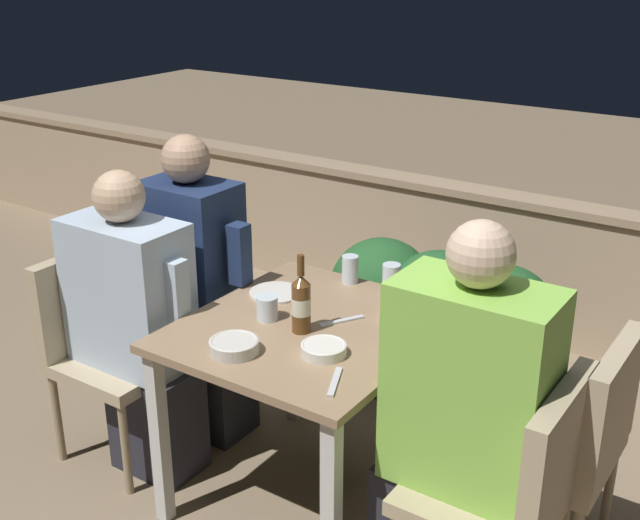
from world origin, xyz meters
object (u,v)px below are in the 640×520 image
at_px(person_navy_jumper, 199,288).
at_px(chair_right_near, 517,481).
at_px(chair_right_far, 573,433).
at_px(beer_bottle, 301,303).
at_px(chair_left_far, 167,307).
at_px(person_blue_shirt, 137,327).
at_px(potted_plant, 168,270).
at_px(person_green_blouse, 458,423).
at_px(chair_left_near, 104,335).

distance_m(person_navy_jumper, chair_right_near, 1.51).
bearing_deg(person_navy_jumper, chair_right_near, -11.49).
bearing_deg(chair_right_far, beer_bottle, -165.63).
distance_m(chair_left_far, chair_right_far, 1.73).
height_order(person_blue_shirt, potted_plant, person_blue_shirt).
xyz_separation_m(person_navy_jumper, person_green_blouse, (1.28, -0.30, -0.01)).
bearing_deg(person_blue_shirt, potted_plant, 128.36).
bearing_deg(person_blue_shirt, chair_left_far, 117.95).
xyz_separation_m(chair_left_near, chair_right_near, (1.70, 0.03, 0.00)).
height_order(chair_left_far, beer_bottle, beer_bottle).
xyz_separation_m(chair_right_near, beer_bottle, (-0.83, 0.10, 0.31)).
relative_size(chair_left_far, potted_plant, 1.27).
height_order(chair_left_far, chair_right_far, same).
bearing_deg(chair_right_near, chair_right_far, 80.20).
bearing_deg(person_green_blouse, chair_right_far, 52.57).
distance_m(chair_left_far, person_navy_jumper, 0.24).
bearing_deg(beer_bottle, person_blue_shirt, -169.06).
height_order(person_navy_jumper, chair_right_near, person_navy_jumper).
xyz_separation_m(person_blue_shirt, person_green_blouse, (1.30, 0.03, 0.03)).
xyz_separation_m(chair_left_near, beer_bottle, (0.87, 0.13, 0.31)).
distance_m(person_green_blouse, beer_bottle, 0.67).
xyz_separation_m(person_green_blouse, potted_plant, (-1.95, 0.79, -0.23)).
bearing_deg(potted_plant, person_green_blouse, -22.02).
bearing_deg(person_navy_jumper, potted_plant, 143.80).
bearing_deg(chair_left_far, person_navy_jumper, 0.00).
bearing_deg(chair_right_near, potted_plant, 159.82).
distance_m(chair_left_near, beer_bottle, 0.93).
height_order(chair_left_near, person_navy_jumper, person_navy_jumper).
xyz_separation_m(chair_left_far, beer_bottle, (0.84, -0.20, 0.31)).
bearing_deg(chair_right_near, person_green_blouse, 180.00).
bearing_deg(chair_right_far, chair_right_near, -99.80).
xyz_separation_m(person_navy_jumper, beer_bottle, (0.65, -0.20, 0.18)).
bearing_deg(chair_right_far, chair_left_far, -179.04).
distance_m(beer_bottle, potted_plant, 1.54).
height_order(chair_left_far, potted_plant, chair_left_far).
bearing_deg(potted_plant, chair_right_near, -20.18).
bearing_deg(beer_bottle, chair_right_near, -7.02).
bearing_deg(person_blue_shirt, person_green_blouse, 1.20).
xyz_separation_m(chair_left_far, person_navy_jumper, (0.20, 0.00, 0.14)).
bearing_deg(chair_right_near, person_navy_jumper, 168.51).
distance_m(chair_left_far, potted_plant, 0.69).
height_order(person_blue_shirt, chair_right_far, person_blue_shirt).
bearing_deg(chair_left_near, person_navy_jumper, 56.28).
height_order(person_blue_shirt, chair_right_near, person_blue_shirt).
bearing_deg(chair_left_far, chair_right_far, 0.96).
height_order(person_navy_jumper, chair_right_far, person_navy_jumper).
height_order(chair_left_near, potted_plant, chair_left_near).
distance_m(person_blue_shirt, person_navy_jumper, 0.33).
xyz_separation_m(person_navy_jumper, chair_right_far, (1.53, 0.03, -0.14)).
bearing_deg(beer_bottle, person_navy_jumper, 162.99).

